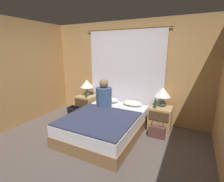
% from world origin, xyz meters
% --- Properties ---
extents(ground_plane, '(16.00, 16.00, 0.00)m').
position_xyz_m(ground_plane, '(0.00, 0.00, 0.00)').
color(ground_plane, '#564C47').
extents(wall_back, '(4.30, 0.06, 2.50)m').
position_xyz_m(wall_back, '(0.00, 1.77, 1.25)').
color(wall_back, tan).
rests_on(wall_back, ground_plane).
extents(wall_left, '(0.06, 3.60, 2.50)m').
position_xyz_m(wall_left, '(-2.12, 0.00, 1.25)').
color(wall_left, tan).
rests_on(wall_left, ground_plane).
extents(curtain_panel, '(2.21, 0.02, 2.30)m').
position_xyz_m(curtain_panel, '(0.00, 1.71, 1.15)').
color(curtain_panel, silver).
rests_on(curtain_panel, ground_plane).
extents(bed, '(1.43, 1.96, 0.45)m').
position_xyz_m(bed, '(0.00, 0.68, 0.22)').
color(bed, olive).
rests_on(bed, ground_plane).
extents(nightstand_left, '(0.48, 0.45, 0.55)m').
position_xyz_m(nightstand_left, '(-1.02, 1.38, 0.28)').
color(nightstand_left, tan).
rests_on(nightstand_left, ground_plane).
extents(nightstand_right, '(0.48, 0.45, 0.55)m').
position_xyz_m(nightstand_right, '(1.02, 1.38, 0.28)').
color(nightstand_right, tan).
rests_on(nightstand_right, ground_plane).
extents(lamp_left, '(0.36, 0.36, 0.44)m').
position_xyz_m(lamp_left, '(-1.02, 1.45, 0.85)').
color(lamp_left, slate).
rests_on(lamp_left, nightstand_left).
extents(lamp_right, '(0.36, 0.36, 0.44)m').
position_xyz_m(lamp_right, '(1.02, 1.45, 0.85)').
color(lamp_right, slate).
rests_on(lamp_right, nightstand_right).
extents(pillow_left, '(0.49, 0.30, 0.12)m').
position_xyz_m(pillow_left, '(-0.32, 1.46, 0.51)').
color(pillow_left, silver).
rests_on(pillow_left, bed).
extents(pillow_right, '(0.49, 0.30, 0.12)m').
position_xyz_m(pillow_right, '(0.32, 1.46, 0.51)').
color(pillow_right, silver).
rests_on(pillow_right, bed).
extents(blanket_on_bed, '(1.37, 1.33, 0.03)m').
position_xyz_m(blanket_on_bed, '(0.00, 0.39, 0.47)').
color(blanket_on_bed, '#2D334C').
rests_on(blanket_on_bed, bed).
extents(person_left_in_bed, '(0.38, 0.38, 0.68)m').
position_xyz_m(person_left_in_bed, '(-0.28, 1.09, 0.73)').
color(person_left_in_bed, '#38517A').
rests_on(person_left_in_bed, bed).
extents(beer_bottle_on_left_stand, '(0.06, 0.06, 0.24)m').
position_xyz_m(beer_bottle_on_left_stand, '(-0.91, 1.25, 0.65)').
color(beer_bottle_on_left_stand, '#2D4C28').
rests_on(beer_bottle_on_left_stand, nightstand_left).
extents(beer_bottle_on_right_stand, '(0.06, 0.06, 0.24)m').
position_xyz_m(beer_bottle_on_right_stand, '(0.91, 1.25, 0.65)').
color(beer_bottle_on_right_stand, '#2D4C28').
rests_on(beer_bottle_on_right_stand, nightstand_right).
extents(backpack_on_floor, '(0.29, 0.23, 0.37)m').
position_xyz_m(backpack_on_floor, '(-1.05, 0.89, 0.21)').
color(backpack_on_floor, black).
rests_on(backpack_on_floor, ground_plane).
extents(handbag_on_floor, '(0.34, 0.14, 0.41)m').
position_xyz_m(handbag_on_floor, '(1.03, 1.01, 0.14)').
color(handbag_on_floor, brown).
rests_on(handbag_on_floor, ground_plane).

